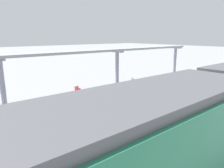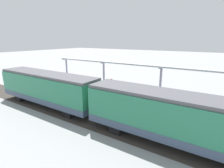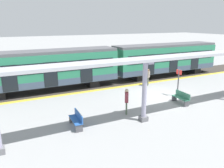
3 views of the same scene
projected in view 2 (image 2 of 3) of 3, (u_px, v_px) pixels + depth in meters
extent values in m
plane|color=gray|center=(116.00, 99.00, 20.14)|extent=(176.00, 176.00, 0.00)
cube|color=gold|center=(96.00, 110.00, 17.18)|extent=(0.49, 30.45, 0.01)
cube|color=#38332D|center=(84.00, 116.00, 15.68)|extent=(3.20, 42.45, 0.01)
cube|color=#267754|center=(175.00, 117.00, 11.07)|extent=(2.60, 12.17, 2.60)
cube|color=#39485F|center=(173.00, 132.00, 11.32)|extent=(2.63, 12.19, 0.55)
cube|color=#515156|center=(177.00, 96.00, 10.71)|extent=(2.39, 12.17, 0.24)
cube|color=black|center=(180.00, 106.00, 12.05)|extent=(0.03, 11.20, 0.84)
cube|color=black|center=(179.00, 114.00, 12.20)|extent=(0.04, 1.10, 2.00)
cube|color=black|center=(139.00, 105.00, 13.80)|extent=(0.04, 1.10, 2.00)
cube|color=black|center=(122.00, 124.00, 13.53)|extent=(2.21, 0.90, 0.64)
cube|color=#267754|center=(47.00, 88.00, 17.80)|extent=(2.60, 12.17, 2.60)
cube|color=#39485F|center=(48.00, 97.00, 18.06)|extent=(2.63, 12.19, 0.55)
cube|color=#515156|center=(46.00, 74.00, 17.44)|extent=(2.39, 12.17, 0.24)
cube|color=black|center=(57.00, 82.00, 18.79)|extent=(0.03, 11.20, 0.84)
cube|color=black|center=(78.00, 92.00, 17.33)|extent=(0.04, 1.10, 2.00)
cube|color=black|center=(57.00, 87.00, 18.93)|extent=(0.04, 1.10, 2.00)
cube|color=black|center=(40.00, 83.00, 20.54)|extent=(0.04, 1.10, 2.00)
cube|color=black|center=(27.00, 96.00, 20.26)|extent=(2.21, 0.90, 0.64)
cube|color=black|center=(75.00, 111.00, 16.15)|extent=(2.21, 0.90, 0.64)
cube|color=slate|center=(159.00, 96.00, 20.76)|extent=(0.44, 0.44, 0.30)
cylinder|color=#9A97AF|center=(160.00, 82.00, 20.32)|extent=(0.28, 0.28, 3.23)
cube|color=#9A97AF|center=(161.00, 68.00, 19.89)|extent=(1.10, 0.36, 0.12)
cube|color=slate|center=(104.00, 86.00, 25.07)|extent=(0.44, 0.44, 0.30)
cylinder|color=#9A97AF|center=(104.00, 74.00, 24.63)|extent=(0.28, 0.28, 3.23)
cube|color=#9A97AF|center=(104.00, 63.00, 24.20)|extent=(1.10, 0.36, 0.12)
cube|color=slate|center=(67.00, 80.00, 29.05)|extent=(0.44, 0.44, 0.30)
cylinder|color=#9A97AF|center=(67.00, 69.00, 28.60)|extent=(0.28, 0.28, 3.23)
cube|color=#9A97AF|center=(66.00, 59.00, 28.18)|extent=(1.10, 0.36, 0.12)
cube|color=#A8AAB2|center=(131.00, 64.00, 21.95)|extent=(1.20, 24.30, 0.16)
cube|color=#2557A8|center=(194.00, 103.00, 17.80)|extent=(1.52, 0.50, 0.04)
cube|color=#2557A8|center=(192.00, 100.00, 17.85)|extent=(1.50, 0.12, 0.40)
cube|color=#4C4C51|center=(195.00, 103.00, 18.38)|extent=(0.12, 0.40, 0.42)
cube|color=#4C4C51|center=(192.00, 107.00, 17.32)|extent=(0.12, 0.40, 0.42)
cube|color=#397D61|center=(124.00, 91.00, 21.82)|extent=(1.52, 0.53, 0.04)
cube|color=#397D61|center=(123.00, 89.00, 21.87)|extent=(1.50, 0.15, 0.40)
cube|color=#4C4C51|center=(127.00, 91.00, 22.40)|extent=(0.12, 0.40, 0.42)
cube|color=#4C4C51|center=(122.00, 94.00, 21.35)|extent=(0.12, 0.40, 0.42)
cylinder|color=#484F54|center=(66.00, 80.00, 27.38)|extent=(0.48, 0.48, 0.97)
cylinder|color=#4C4C51|center=(111.00, 87.00, 21.02)|extent=(0.10, 0.10, 2.20)
cube|color=red|center=(111.00, 81.00, 20.81)|extent=(0.56, 0.04, 0.36)
cylinder|color=#535D47|center=(96.00, 102.00, 18.13)|extent=(0.10, 0.10, 0.79)
cylinder|color=#535D47|center=(94.00, 102.00, 18.12)|extent=(0.10, 0.10, 0.79)
cube|color=gray|center=(95.00, 96.00, 17.95)|extent=(0.44, 0.49, 0.59)
sphere|color=#835F45|center=(95.00, 92.00, 17.85)|extent=(0.21, 0.21, 0.21)
cylinder|color=#4A5C45|center=(159.00, 98.00, 19.35)|extent=(0.11, 0.11, 0.84)
cylinder|color=#4A5C45|center=(160.00, 98.00, 19.42)|extent=(0.11, 0.11, 0.84)
cube|color=maroon|center=(160.00, 91.00, 19.20)|extent=(0.54, 0.43, 0.63)
sphere|color=beige|center=(160.00, 88.00, 19.09)|extent=(0.23, 0.23, 0.23)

